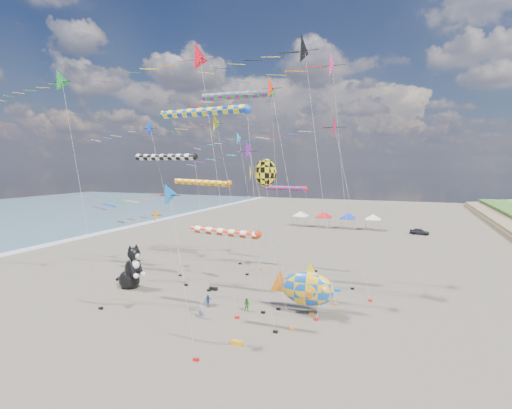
{
  "coord_description": "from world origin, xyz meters",
  "views": [
    {
      "loc": [
        15.26,
        -22.91,
        13.27
      ],
      "look_at": [
        1.99,
        12.0,
        9.51
      ],
      "focal_mm": 28.0,
      "sensor_mm": 36.0,
      "label": 1
    }
  ],
  "objects_px": {
    "fish_inflatable": "(307,288)",
    "child_green": "(247,305)",
    "cat_inflatable": "(131,266)",
    "child_blue": "(208,301)",
    "person_adult": "(202,310)",
    "parked_car": "(419,232)"
  },
  "relations": [
    {
      "from": "fish_inflatable",
      "to": "child_green",
      "type": "height_order",
      "value": "fish_inflatable"
    },
    {
      "from": "cat_inflatable",
      "to": "child_green",
      "type": "height_order",
      "value": "cat_inflatable"
    },
    {
      "from": "fish_inflatable",
      "to": "child_blue",
      "type": "bearing_deg",
      "value": -171.62
    },
    {
      "from": "person_adult",
      "to": "fish_inflatable",
      "type": "bearing_deg",
      "value": 19.55
    },
    {
      "from": "cat_inflatable",
      "to": "person_adult",
      "type": "distance_m",
      "value": 12.34
    },
    {
      "from": "fish_inflatable",
      "to": "person_adult",
      "type": "height_order",
      "value": "fish_inflatable"
    },
    {
      "from": "fish_inflatable",
      "to": "parked_car",
      "type": "distance_m",
      "value": 48.51
    },
    {
      "from": "person_adult",
      "to": "parked_car",
      "type": "height_order",
      "value": "person_adult"
    },
    {
      "from": "child_green",
      "to": "child_blue",
      "type": "bearing_deg",
      "value": 179.0
    },
    {
      "from": "person_adult",
      "to": "child_blue",
      "type": "distance_m",
      "value": 2.96
    },
    {
      "from": "fish_inflatable",
      "to": "child_green",
      "type": "relative_size",
      "value": 5.05
    },
    {
      "from": "fish_inflatable",
      "to": "child_green",
      "type": "xyz_separation_m",
      "value": [
        -5.25,
        -1.18,
        -1.77
      ]
    },
    {
      "from": "fish_inflatable",
      "to": "parked_car",
      "type": "bearing_deg",
      "value": 77.6
    },
    {
      "from": "cat_inflatable",
      "to": "fish_inflatable",
      "type": "distance_m",
      "value": 19.45
    },
    {
      "from": "child_blue",
      "to": "parked_car",
      "type": "distance_m",
      "value": 52.47
    },
    {
      "from": "child_green",
      "to": "parked_car",
      "type": "relative_size",
      "value": 0.35
    },
    {
      "from": "person_adult",
      "to": "child_blue",
      "type": "relative_size",
      "value": 1.31
    },
    {
      "from": "person_adult",
      "to": "child_green",
      "type": "relative_size",
      "value": 1.25
    },
    {
      "from": "person_adult",
      "to": "parked_car",
      "type": "distance_m",
      "value": 54.79
    },
    {
      "from": "child_blue",
      "to": "parked_car",
      "type": "height_order",
      "value": "parked_car"
    },
    {
      "from": "child_green",
      "to": "fish_inflatable",
      "type": "bearing_deg",
      "value": 9.27
    },
    {
      "from": "fish_inflatable",
      "to": "parked_car",
      "type": "xyz_separation_m",
      "value": [
        10.41,
        47.35,
        -1.79
      ]
    }
  ]
}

